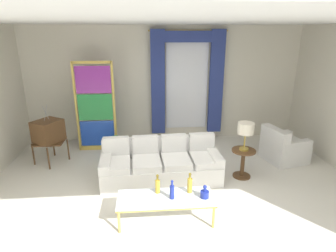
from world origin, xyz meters
TOP-DOWN VIEW (x-y plane):
  - ground_plane at (0.00, 0.00)m, footprint 16.00×16.00m
  - wall_rear at (0.00, 3.06)m, footprint 8.00×0.12m
  - ceiling_slab at (0.00, 0.80)m, footprint 8.00×7.60m
  - curtained_window at (0.60, 2.89)m, footprint 2.00×0.17m
  - couch_white_long at (-0.23, 0.71)m, footprint 2.38×1.03m
  - coffee_table at (-0.23, -0.66)m, footprint 1.50×0.57m
  - bottle_blue_decanter at (-0.35, -0.51)m, footprint 0.08×0.08m
  - bottle_crystal_tall at (0.37, -0.70)m, footprint 0.13×0.13m
  - bottle_amber_squat at (-0.14, -0.69)m, footprint 0.07×0.07m
  - bottle_ruby_flask at (0.16, -0.54)m, footprint 0.08×0.08m
  - vintage_tv at (-2.67, 1.65)m, footprint 0.74×0.77m
  - armchair_white at (2.61, 1.32)m, footprint 0.98×0.97m
  - stained_glass_divider at (-1.72, 2.30)m, footprint 0.95×0.05m
  - peacock_figurine at (-1.26, 2.00)m, footprint 0.44×0.60m
  - round_side_table at (1.43, 0.63)m, footprint 0.48×0.48m
  - table_lamp_brass at (1.43, 0.63)m, footprint 0.32×0.32m

SIDE VIEW (x-z plane):
  - ground_plane at x=0.00m, z-range 0.00..0.00m
  - peacock_figurine at x=-1.26m, z-range -0.03..0.47m
  - armchair_white at x=2.61m, z-range -0.11..0.69m
  - couch_white_long at x=-0.23m, z-range -0.12..0.74m
  - round_side_table at x=1.43m, z-range 0.06..0.65m
  - coffee_table at x=-0.23m, z-range 0.17..0.58m
  - bottle_crystal_tall at x=0.37m, z-range 0.37..0.59m
  - bottle_amber_squat at x=-0.14m, z-range 0.38..0.69m
  - bottle_blue_decanter at x=-0.35m, z-range 0.38..0.70m
  - bottle_ruby_flask at x=0.16m, z-range 0.38..0.72m
  - vintage_tv at x=-2.67m, z-range 0.06..1.40m
  - table_lamp_brass at x=1.43m, z-range 0.74..1.31m
  - stained_glass_divider at x=-1.72m, z-range -0.04..2.16m
  - wall_rear at x=0.00m, z-range 0.00..3.00m
  - curtained_window at x=0.60m, z-range 0.39..3.09m
  - ceiling_slab at x=0.00m, z-range 3.00..3.04m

